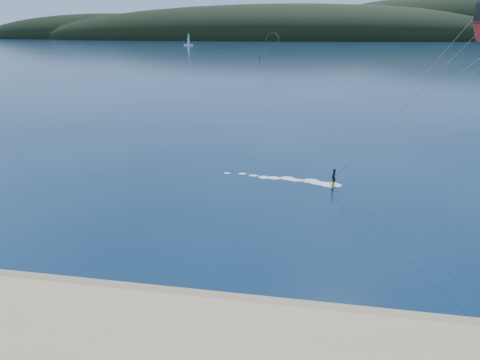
# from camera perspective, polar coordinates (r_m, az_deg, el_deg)

# --- Properties ---
(wet_sand) EXTENTS (220.00, 2.50, 0.10)m
(wet_sand) POSITION_cam_1_polar(r_m,az_deg,el_deg) (23.60, -14.10, -15.27)
(wet_sand) COLOR #907D53
(wet_sand) RESTS_ON ground
(headland) EXTENTS (1200.00, 310.00, 140.00)m
(headland) POSITION_cam_1_polar(r_m,az_deg,el_deg) (758.45, 9.63, 18.33)
(headland) COLOR black
(headland) RESTS_ON ground
(kitesurfer_far) EXTENTS (10.42, 5.55, 11.47)m
(kitesurfer_far) POSITION_cam_1_polar(r_m,az_deg,el_deg) (210.19, 4.39, 18.42)
(kitesurfer_far) COLOR #C8CD18
(kitesurfer_far) RESTS_ON ground
(sailboat) EXTENTS (8.91, 5.61, 12.47)m
(sailboat) POSITION_cam_1_polar(r_m,az_deg,el_deg) (433.91, -7.03, 17.82)
(sailboat) COLOR white
(sailboat) RESTS_ON ground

